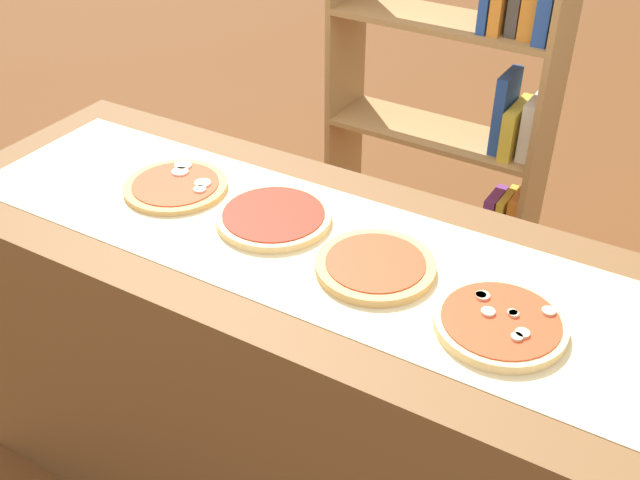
# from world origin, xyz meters

# --- Properties ---
(counter) EXTENTS (2.06, 0.71, 0.94)m
(counter) POSITION_xyz_m (0.00, 0.00, 0.47)
(counter) COLOR brown
(counter) RESTS_ON ground_plane
(parchment_paper) EXTENTS (1.87, 0.48, 0.00)m
(parchment_paper) POSITION_xyz_m (0.00, 0.00, 0.94)
(parchment_paper) COLOR beige
(parchment_paper) RESTS_ON counter
(pizza_mozzarella_0) EXTENTS (0.27, 0.27, 0.02)m
(pizza_mozzarella_0) POSITION_xyz_m (-0.46, 0.03, 0.95)
(pizza_mozzarella_0) COLOR tan
(pizza_mozzarella_0) RESTS_ON parchment_paper
(pizza_plain_1) EXTENTS (0.28, 0.28, 0.02)m
(pizza_plain_1) POSITION_xyz_m (-0.15, 0.04, 0.95)
(pizza_plain_1) COLOR #E5C17F
(pizza_plain_1) RESTS_ON parchment_paper
(pizza_plain_2) EXTENTS (0.27, 0.27, 0.02)m
(pizza_plain_2) POSITION_xyz_m (0.15, -0.02, 0.95)
(pizza_plain_2) COLOR tan
(pizza_plain_2) RESTS_ON parchment_paper
(pizza_mushroom_3) EXTENTS (0.27, 0.27, 0.03)m
(pizza_mushroom_3) POSITION_xyz_m (0.46, -0.06, 0.95)
(pizza_mushroom_3) COLOR #E5C17F
(pizza_mushroom_3) RESTS_ON parchment_paper
(bookshelf) EXTENTS (0.75, 0.27, 1.57)m
(bookshelf) POSITION_xyz_m (-0.01, 0.97, 0.77)
(bookshelf) COLOR #A87A47
(bookshelf) RESTS_ON ground_plane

